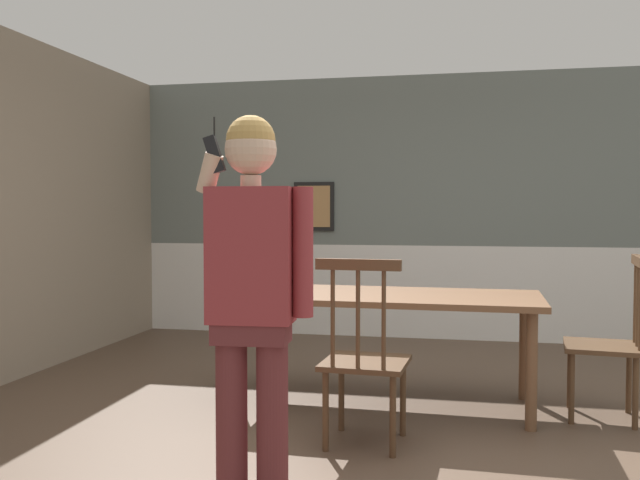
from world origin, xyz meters
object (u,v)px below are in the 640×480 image
at_px(dining_table, 385,305).
at_px(chair_by_doorway, 609,342).
at_px(chair_near_window, 364,358).
at_px(person_figure, 253,285).

bearing_deg(dining_table, chair_by_doorway, -1.71).
bearing_deg(chair_near_window, chair_by_doorway, 32.66).
xyz_separation_m(chair_near_window, person_figure, (-0.36, -0.92, 0.50)).
bearing_deg(chair_by_doorway, chair_near_window, 125.82).
relative_size(dining_table, person_figure, 1.20).
bearing_deg(chair_by_doorway, dining_table, 95.10).
bearing_deg(chair_by_doorway, person_figure, 140.48).
height_order(chair_near_window, chair_by_doorway, chair_near_window).
xyz_separation_m(chair_by_doorway, person_figure, (-1.81, -1.73, 0.50)).
bearing_deg(dining_table, chair_near_window, -91.66).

